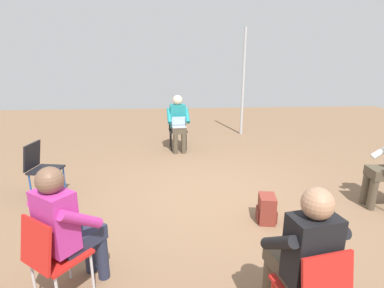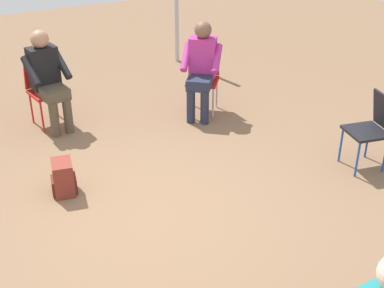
# 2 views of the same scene
# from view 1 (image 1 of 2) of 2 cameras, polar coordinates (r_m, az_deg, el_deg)

# --- Properties ---
(ground_plane) EXTENTS (16.32, 16.32, 0.00)m
(ground_plane) POSITION_cam_1_polar(r_m,az_deg,el_deg) (4.64, 3.52, -10.14)
(ground_plane) COLOR brown
(chair_northwest) EXTENTS (0.58, 0.57, 0.85)m
(chair_northwest) POSITION_cam_1_polar(r_m,az_deg,el_deg) (2.89, -25.16, -18.43)
(chair_northwest) COLOR red
(chair_northwest) RESTS_ON ground
(chair_north) EXTENTS (0.46, 0.50, 0.85)m
(chair_north) POSITION_cam_1_polar(r_m,az_deg,el_deg) (5.02, -26.84, -3.73)
(chair_north) COLOR black
(chair_north) RESTS_ON ground
(chair_east) EXTENTS (0.46, 0.43, 0.85)m
(chair_east) POSITION_cam_1_polar(r_m,az_deg,el_deg) (6.91, -2.76, 3.23)
(chair_east) COLOR black
(chair_east) RESTS_ON ground
(person_with_laptop) EXTENTS (0.54, 0.52, 1.24)m
(person_with_laptop) POSITION_cam_1_polar(r_m,az_deg,el_deg) (6.71, -2.65, 4.54)
(person_with_laptop) COLOR #4C4233
(person_with_laptop) RESTS_ON ground
(person_in_magenta) EXTENTS (0.63, 0.63, 1.24)m
(person_in_magenta) POSITION_cam_1_polar(r_m,az_deg,el_deg) (2.86, -22.78, -13.83)
(person_in_magenta) COLOR #23283D
(person_in_magenta) RESTS_ON ground
(person_in_black) EXTENTS (0.57, 0.56, 1.24)m
(person_in_black) POSITION_cam_1_polar(r_m,az_deg,el_deg) (2.47, 20.29, -18.62)
(person_in_black) COLOR #4C4233
(person_in_black) RESTS_ON ground
(backpack_near_laptop_user) EXTENTS (0.31, 0.28, 0.36)m
(backpack_near_laptop_user) POSITION_cam_1_polar(r_m,az_deg,el_deg) (4.07, 14.03, -12.15)
(backpack_near_laptop_user) COLOR maroon
(backpack_near_laptop_user) RESTS_ON ground
(tent_pole_far) EXTENTS (0.07, 0.07, 2.77)m
(tent_pole_far) POSITION_cam_1_polar(r_m,az_deg,el_deg) (8.17, 9.72, 11.39)
(tent_pole_far) COLOR #B2B2B7
(tent_pole_far) RESTS_ON ground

